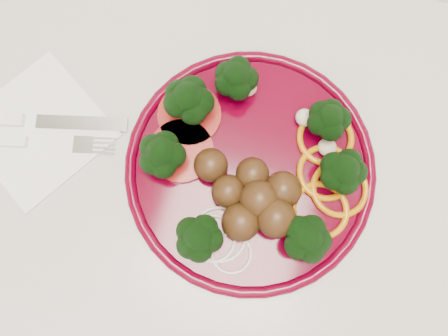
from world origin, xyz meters
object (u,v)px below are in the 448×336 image
(knife, at_px, (19,120))
(plate, at_px, (252,168))
(fork, at_px, (13,142))
(napkin, at_px, (39,130))

(knife, bearing_deg, plate, -10.16)
(plate, height_order, fork, plate)
(knife, xyz_separation_m, fork, (0.00, -0.03, -0.00))
(napkin, distance_m, knife, 0.03)
(plate, bearing_deg, napkin, -174.74)
(napkin, distance_m, fork, 0.03)
(napkin, bearing_deg, knife, 171.59)
(napkin, xyz_separation_m, fork, (-0.02, -0.02, 0.01))
(knife, bearing_deg, napkin, -22.66)
(plate, distance_m, knife, 0.29)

